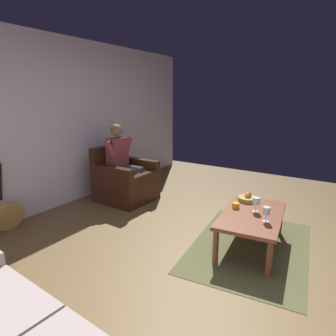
% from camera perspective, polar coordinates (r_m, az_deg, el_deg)
% --- Properties ---
extents(ground_plane, '(7.20, 7.20, 0.00)m').
position_cam_1_polar(ground_plane, '(3.36, 11.94, -16.13)').
color(ground_plane, brown).
extents(wall_back, '(6.40, 0.06, 2.54)m').
position_cam_1_polar(wall_back, '(4.68, -21.01, 8.22)').
color(wall_back, silver).
rests_on(wall_back, ground).
extents(rug, '(1.91, 1.43, 0.01)m').
position_cam_1_polar(rug, '(3.54, 15.92, -14.68)').
color(rug, brown).
rests_on(rug, ground).
extents(armchair, '(0.79, 0.83, 0.88)m').
position_cam_1_polar(armchair, '(4.78, -8.59, -2.59)').
color(armchair, '#331A0F').
rests_on(armchair, ground).
extents(person_seated, '(0.61, 0.60, 1.24)m').
position_cam_1_polar(person_seated, '(4.70, -8.82, 1.42)').
color(person_seated, brown).
rests_on(person_seated, ground).
extents(coffee_table, '(1.15, 0.75, 0.41)m').
position_cam_1_polar(coffee_table, '(3.39, 16.33, -9.46)').
color(coffee_table, brown).
rests_on(coffee_table, ground).
extents(guitar, '(0.38, 0.29, 1.01)m').
position_cam_1_polar(guitar, '(4.22, -29.21, -7.86)').
color(guitar, '#AE8848').
rests_on(guitar, ground).
extents(wine_glass_near, '(0.08, 0.08, 0.16)m').
position_cam_1_polar(wine_glass_near, '(3.16, 18.95, -8.18)').
color(wine_glass_near, silver).
rests_on(wine_glass_near, coffee_table).
extents(wine_glass_far, '(0.08, 0.08, 0.17)m').
position_cam_1_polar(wine_glass_far, '(3.38, 17.07, -6.42)').
color(wine_glass_far, silver).
rests_on(wine_glass_far, coffee_table).
extents(fruit_bowl, '(0.23, 0.23, 0.11)m').
position_cam_1_polar(fruit_bowl, '(3.72, 15.50, -5.79)').
color(fruit_bowl, olive).
rests_on(fruit_bowl, coffee_table).
extents(candle_jar, '(0.08, 0.08, 0.06)m').
position_cam_1_polar(candle_jar, '(3.46, 13.27, -7.22)').
color(candle_jar, gold).
rests_on(candle_jar, coffee_table).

